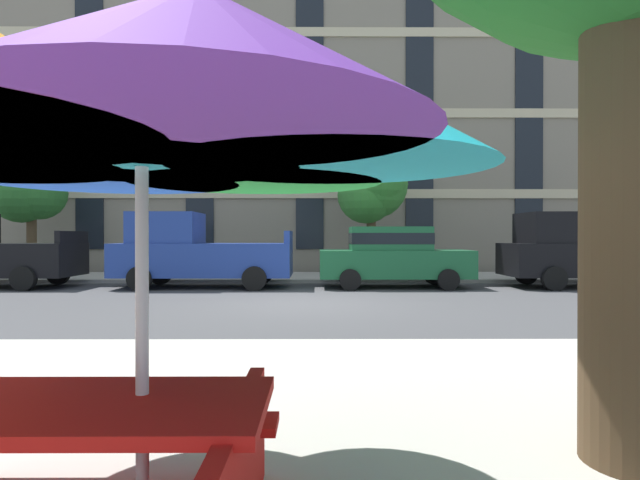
% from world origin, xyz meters
% --- Properties ---
extents(ground_plane, '(120.00, 120.00, 0.00)m').
position_xyz_m(ground_plane, '(0.00, 0.00, 0.00)').
color(ground_plane, '#424244').
extents(sidewalk_far, '(56.00, 3.60, 0.12)m').
position_xyz_m(sidewalk_far, '(0.00, 6.80, 0.06)').
color(sidewalk_far, '#B2ADA3').
rests_on(sidewalk_far, ground).
extents(apartment_building, '(39.24, 12.08, 16.00)m').
position_xyz_m(apartment_building, '(0.00, 14.99, 8.00)').
color(apartment_building, gray).
rests_on(apartment_building, ground).
extents(pickup_blue, '(5.10, 2.12, 2.20)m').
position_xyz_m(pickup_blue, '(-3.25, 3.70, 1.03)').
color(pickup_blue, navy).
rests_on(pickup_blue, ground).
extents(sedan_green, '(4.40, 1.98, 1.78)m').
position_xyz_m(sedan_green, '(2.52, 3.70, 0.95)').
color(sedan_green, '#195933').
rests_on(sedan_green, ground).
extents(pickup_black_midblock, '(5.10, 2.12, 2.20)m').
position_xyz_m(pickup_black_midblock, '(8.20, 3.70, 1.03)').
color(pickup_black_midblock, black).
rests_on(pickup_black_midblock, ground).
extents(street_tree_left, '(2.59, 2.16, 4.14)m').
position_xyz_m(street_tree_left, '(-10.00, 6.99, 3.11)').
color(street_tree_left, brown).
rests_on(street_tree_left, ground).
extents(street_tree_middle, '(2.51, 2.57, 4.57)m').
position_xyz_m(street_tree_middle, '(2.27, 6.72, 3.28)').
color(street_tree_middle, brown).
rests_on(street_tree_middle, ground).
extents(patio_umbrella, '(3.26, 3.03, 2.37)m').
position_xyz_m(patio_umbrella, '(-0.51, -9.00, 2.06)').
color(patio_umbrella, silver).
rests_on(patio_umbrella, ground).
extents(picnic_table, '(1.80, 1.52, 0.77)m').
position_xyz_m(picnic_table, '(-0.83, -9.11, 0.49)').
color(picnic_table, red).
rests_on(picnic_table, ground).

